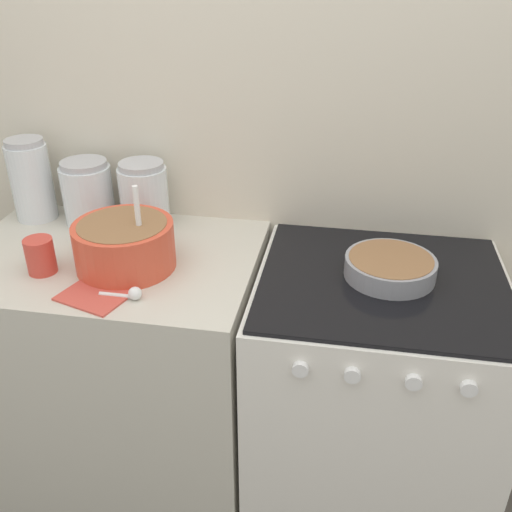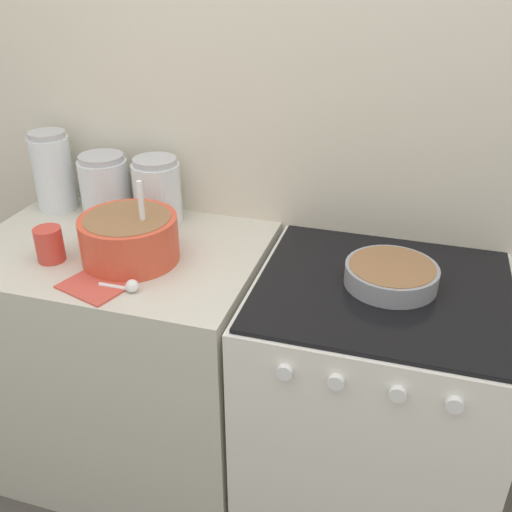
{
  "view_description": "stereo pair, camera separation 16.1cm",
  "coord_description": "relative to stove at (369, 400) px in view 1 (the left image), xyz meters",
  "views": [
    {
      "loc": [
        0.26,
        -1.09,
        1.71
      ],
      "look_at": [
        0.01,
        0.3,
        0.94
      ],
      "focal_mm": 40.0,
      "sensor_mm": 36.0,
      "label": 1
    },
    {
      "loc": [
        0.41,
        -1.05,
        1.71
      ],
      "look_at": [
        0.01,
        0.3,
        0.94
      ],
      "focal_mm": 40.0,
      "sensor_mm": 36.0,
      "label": 2
    }
  ],
  "objects": [
    {
      "name": "wall_back",
      "position": [
        -0.37,
        0.35,
        0.75
      ],
      "size": [
        4.81,
        0.05,
        2.4
      ],
      "color": "beige",
      "rests_on": "ground_plane"
    },
    {
      "name": "countertop_cabinet",
      "position": [
        -0.82,
        0.0,
        0.0
      ],
      "size": [
        0.91,
        0.64,
        0.89
      ],
      "color": "beige",
      "rests_on": "ground_plane"
    },
    {
      "name": "stove",
      "position": [
        0.0,
        0.0,
        0.0
      ],
      "size": [
        0.71,
        0.66,
        0.89
      ],
      "color": "white",
      "rests_on": "ground_plane"
    },
    {
      "name": "mixing_bowl",
      "position": [
        -0.74,
        -0.06,
        0.53
      ],
      "size": [
        0.29,
        0.29,
        0.25
      ],
      "color": "#D84C33",
      "rests_on": "countertop_cabinet"
    },
    {
      "name": "baking_pan",
      "position": [
        0.01,
        0.02,
        0.48
      ],
      "size": [
        0.25,
        0.25,
        0.06
      ],
      "color": "gray",
      "rests_on": "stove"
    },
    {
      "name": "storage_jar_left",
      "position": [
        -1.16,
        0.22,
        0.57
      ],
      "size": [
        0.14,
        0.14,
        0.27
      ],
      "color": "silver",
      "rests_on": "countertop_cabinet"
    },
    {
      "name": "storage_jar_middle",
      "position": [
        -0.97,
        0.22,
        0.54
      ],
      "size": [
        0.17,
        0.17,
        0.21
      ],
      "color": "silver",
      "rests_on": "countertop_cabinet"
    },
    {
      "name": "storage_jar_right",
      "position": [
        -0.77,
        0.22,
        0.54
      ],
      "size": [
        0.16,
        0.16,
        0.22
      ],
      "color": "silver",
      "rests_on": "countertop_cabinet"
    },
    {
      "name": "tin_can",
      "position": [
        -0.96,
        -0.13,
        0.5
      ],
      "size": [
        0.08,
        0.08,
        0.1
      ],
      "color": "#CC3F33",
      "rests_on": "countertop_cabinet"
    },
    {
      "name": "recipe_page",
      "position": [
        -0.74,
        -0.18,
        0.45
      ],
      "size": [
        0.24,
        0.28,
        0.01
      ],
      "color": "#CC4C3F",
      "rests_on": "countertop_cabinet"
    },
    {
      "name": "measuring_spoon",
      "position": [
        -0.66,
        -0.22,
        0.46
      ],
      "size": [
        0.12,
        0.04,
        0.04
      ],
      "color": "white",
      "rests_on": "countertop_cabinet"
    }
  ]
}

